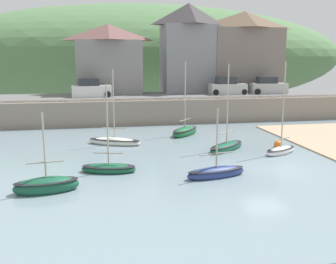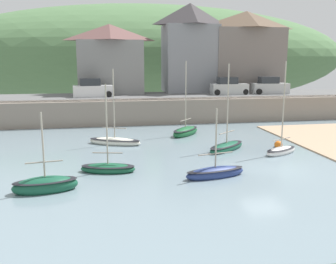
# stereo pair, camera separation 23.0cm
# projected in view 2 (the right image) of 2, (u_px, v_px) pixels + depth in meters

# --- Properties ---
(quay_seawall) EXTENTS (48.00, 9.40, 2.40)m
(quay_seawall) POSITION_uv_depth(u_px,v_px,m) (194.00, 108.00, 39.68)
(quay_seawall) COLOR gray
(quay_seawall) RESTS_ON ground
(hillside_backdrop) EXTENTS (80.00, 44.00, 19.05)m
(hillside_backdrop) POSITION_uv_depth(u_px,v_px,m) (146.00, 56.00, 74.99)
(hillside_backdrop) COLOR #52794B
(hillside_backdrop) RESTS_ON ground
(waterfront_building_left) EXTENTS (7.60, 6.26, 7.89)m
(waterfront_building_left) POSITION_uv_depth(u_px,v_px,m) (110.00, 58.00, 44.71)
(waterfront_building_left) COLOR gray
(waterfront_building_left) RESTS_ON ground
(waterfront_building_centre) EXTENTS (6.49, 5.35, 10.42)m
(waterfront_building_centre) POSITION_uv_depth(u_px,v_px,m) (190.00, 47.00, 46.11)
(waterfront_building_centre) COLOR gray
(waterfront_building_centre) RESTS_ON ground
(waterfront_building_right) EXTENTS (8.84, 5.55, 9.65)m
(waterfront_building_right) POSITION_uv_depth(u_px,v_px,m) (245.00, 51.00, 47.42)
(waterfront_building_right) COLOR slate
(waterfront_building_right) RESTS_ON ground
(fishing_boat_green) EXTENTS (3.80, 3.47, 6.25)m
(fishing_boat_green) POSITION_uv_depth(u_px,v_px,m) (227.00, 146.00, 27.52)
(fishing_boat_green) COLOR #1A553D
(fishing_boat_green) RESTS_ON ground
(sailboat_blue_trim) EXTENTS (3.33, 1.76, 4.19)m
(sailboat_blue_trim) POSITION_uv_depth(u_px,v_px,m) (45.00, 185.00, 19.00)
(sailboat_blue_trim) COLOR #18533A
(sailboat_blue_trim) RESTS_ON ground
(sailboat_nearest_shore) EXTENTS (3.35, 3.59, 6.44)m
(sailboat_nearest_shore) POSITION_uv_depth(u_px,v_px,m) (185.00, 131.00, 32.80)
(sailboat_nearest_shore) COLOR #1C5D31
(sailboat_nearest_shore) RESTS_ON ground
(dinghy_open_wooden) EXTENTS (4.27, 2.85, 5.85)m
(dinghy_open_wooden) POSITION_uv_depth(u_px,v_px,m) (115.00, 141.00, 29.25)
(dinghy_open_wooden) COLOR silver
(dinghy_open_wooden) RESTS_ON ground
(sailboat_tall_mast) EXTENTS (3.04, 2.23, 6.43)m
(sailboat_tall_mast) POSITION_uv_depth(u_px,v_px,m) (281.00, 150.00, 26.38)
(sailboat_tall_mast) COLOR white
(sailboat_tall_mast) RESTS_ON ground
(sailboat_far_left) EXTENTS (3.69, 1.71, 4.01)m
(sailboat_far_left) POSITION_uv_depth(u_px,v_px,m) (215.00, 173.00, 21.26)
(sailboat_far_left) COLOR navy
(sailboat_far_left) RESTS_ON ground
(rowboat_small_beached) EXTENTS (3.38, 1.94, 5.22)m
(rowboat_small_beached) POSITION_uv_depth(u_px,v_px,m) (108.00, 168.00, 22.25)
(rowboat_small_beached) COLOR #175536
(rowboat_small_beached) RESTS_ON ground
(parked_car_near_slipway) EXTENTS (4.19, 1.93, 1.95)m
(parked_car_near_slipway) POSITION_uv_depth(u_px,v_px,m) (92.00, 89.00, 40.61)
(parked_car_near_slipway) COLOR silver
(parked_car_near_slipway) RESTS_ON ground
(parked_car_by_wall) EXTENTS (4.15, 1.82, 1.95)m
(parked_car_by_wall) POSITION_uv_depth(u_px,v_px,m) (229.00, 87.00, 43.24)
(parked_car_by_wall) COLOR #B4B8B6
(parked_car_by_wall) RESTS_ON ground
(parked_car_end_of_row) EXTENTS (4.25, 2.09, 1.95)m
(parked_car_end_of_row) POSITION_uv_depth(u_px,v_px,m) (270.00, 87.00, 44.10)
(parked_car_end_of_row) COLOR #B2B5B5
(parked_car_end_of_row) RESTS_ON ground
(mooring_buoy) EXTENTS (0.60, 0.60, 0.60)m
(mooring_buoy) POSITION_uv_depth(u_px,v_px,m) (278.00, 145.00, 28.34)
(mooring_buoy) COLOR orange
(mooring_buoy) RESTS_ON ground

